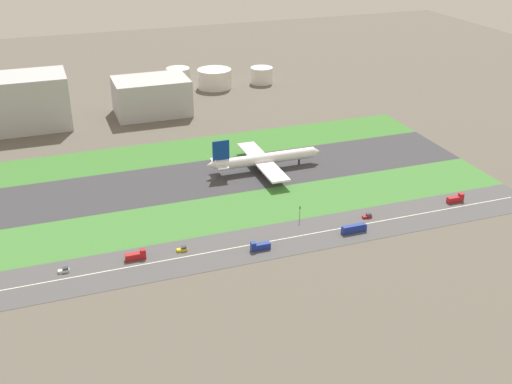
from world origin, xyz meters
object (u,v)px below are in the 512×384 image
Objects in this scene: car_2 at (367,216)px; fuel_tank_east at (262,75)px; fuel_tank_west at (178,80)px; terminal_building at (21,102)px; truck_2 at (136,256)px; truck_0 at (456,199)px; car_1 at (182,249)px; bus_0 at (354,229)px; car_0 at (64,270)px; airliner at (263,159)px; traffic_light at (300,212)px; fuel_tank_centre at (214,79)px; truck_1 at (260,246)px; hangar_building at (152,96)px.

car_2 is 229.19m from fuel_tank_east.
fuel_tank_west is (-35.05, 227.00, 7.92)m from car_2.
car_2 is 0.08× the size of terminal_building.
truck_2 is 1.00× the size of truck_0.
car_1 is 0.08× the size of terminal_building.
bus_0 is at bearing -100.41° from fuel_tank_east.
truck_0 is 183.56m from car_0.
airliner is 9.03× the size of traffic_light.
bus_0 reaches higher than car_0.
bus_0 is at bearing -91.28° from fuel_tank_centre.
truck_1 is 0.17× the size of hangar_building.
terminal_building is (-58.39, 182.00, 15.90)m from car_1.
traffic_light is at bearing 165.39° from car_2.
traffic_light is at bearing 174.21° from truck_0.
traffic_light is 220.29m from fuel_tank_centre.
car_1 is at bearing -171.99° from traffic_light.
bus_0 is 0.66× the size of fuel_tank_west.
car_2 is at bearing -140.99° from bus_0.
truck_2 is at bearing -174.01° from traffic_light.
bus_0 is 25.80m from traffic_light.
truck_1 is 51.28m from truck_2.
truck_2 is 186.75m from terminal_building.
car_0 is 0.17× the size of fuel_tank_centre.
terminal_building is 3.23× the size of fuel_tank_west.
car_1 is 0.25× the size of fuel_tank_west.
truck_2 is 187.30m from hangar_building.
car_2 is (87.49, 0.00, 0.00)m from car_1.
airliner reaches higher than car_0.
truck_1 is 1.17× the size of traffic_light.
car_2 is (135.44, 0.00, 0.00)m from car_0.
fuel_tank_centre is at bearing 0.00° from fuel_tank_west.
fuel_tank_west is (110.83, 45.00, -7.98)m from terminal_building.
car_1 is 135.60m from truck_0.
car_1 is at bearing -17.93° from truck_1.
airliner is at bearing 137.64° from truck_0.
fuel_tank_west is (-4.39, 219.01, 4.55)m from traffic_light.
terminal_building is at bearing 123.51° from traffic_light.
airliner is 14.77× the size of car_2.
car_0 is at bearing -148.04° from airliner.
car_2 is 0.25× the size of fuel_tank_west.
fuel_tank_east is at bearing 0.00° from fuel_tank_centre.
bus_0 reaches higher than car_1.
bus_0 is (94.53, -10.00, 0.15)m from truck_2.
fuel_tank_west is at bearing 93.09° from airliner.
car_0 is (-78.86, 10.00, -0.75)m from truck_1.
car_0 is (-47.95, 0.00, 0.00)m from car_1.
truck_1 and truck_0 have the same top height.
airliner is 73.16m from car_2.
truck_2 is at bearing -180.00° from car_2.
truck_0 is at bearing -0.00° from car_0.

